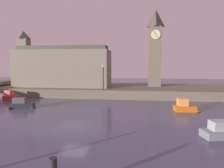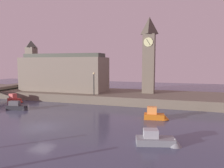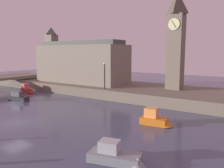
{
  "view_description": "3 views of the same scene",
  "coord_description": "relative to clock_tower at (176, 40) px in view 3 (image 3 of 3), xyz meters",
  "views": [
    {
      "loc": [
        5.82,
        -18.05,
        6.02
      ],
      "look_at": [
        1.9,
        14.18,
        2.56
      ],
      "focal_mm": 32.21,
      "sensor_mm": 36.0,
      "label": 1
    },
    {
      "loc": [
        14.72,
        -20.27,
        7.33
      ],
      "look_at": [
        4.03,
        14.09,
        3.72
      ],
      "focal_mm": 34.29,
      "sensor_mm": 36.0,
      "label": 2
    },
    {
      "loc": [
        20.59,
        -13.11,
        7.08
      ],
      "look_at": [
        1.61,
        15.23,
        2.35
      ],
      "focal_mm": 36.61,
      "sensor_mm": 36.0,
      "label": 3
    }
  ],
  "objects": [
    {
      "name": "boat_barge_dark",
      "position": [
        -18.35,
        -14.39,
        -8.46
      ],
      "size": [
        3.66,
        1.51,
        1.4
      ],
      "color": "#232328",
      "rests_on": "ground"
    },
    {
      "name": "boat_dinghy_red",
      "position": [
        -23.15,
        -9.5,
        -8.37
      ],
      "size": [
        3.34,
        1.91,
        1.63
      ],
      "color": "maroon",
      "rests_on": "ground"
    },
    {
      "name": "clock_tower",
      "position": [
        0.0,
        0.0,
        0.0
      ],
      "size": [
        2.44,
        2.48,
        14.38
      ],
      "color": "#6B6051",
      "rests_on": "far_embankment"
    },
    {
      "name": "boat_cruiser_grey",
      "position": [
        4.05,
        -22.37,
        -8.52
      ],
      "size": [
        4.35,
        2.25,
        1.44
      ],
      "color": "gray",
      "rests_on": "ground"
    },
    {
      "name": "parliament_hall",
      "position": [
        -17.77,
        -1.57,
        -3.7
      ],
      "size": [
        17.91,
        6.65,
        10.64
      ],
      "color": "slate",
      "rests_on": "far_embankment"
    },
    {
      "name": "far_embankment",
      "position": [
        -9.25,
        -1.05,
        -8.2
      ],
      "size": [
        70.0,
        12.0,
        1.5
      ],
      "primitive_type": "cube",
      "color": "#6B6051",
      "rests_on": "ground"
    },
    {
      "name": "ground_plane",
      "position": [
        -9.25,
        -21.05,
        -8.95
      ],
      "size": [
        120.0,
        120.0,
        0.0
      ],
      "primitive_type": "plane",
      "color": "#474C66"
    },
    {
      "name": "boat_patrol_orange",
      "position": [
        2.83,
        -13.66,
        -8.4
      ],
      "size": [
        3.31,
        1.65,
        1.61
      ],
      "color": "orange",
      "rests_on": "ground"
    },
    {
      "name": "streetlamp",
      "position": [
        -8.96,
        -5.89,
        -4.91
      ],
      "size": [
        0.36,
        0.36,
        4.09
      ],
      "color": "black",
      "rests_on": "far_embankment"
    }
  ]
}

